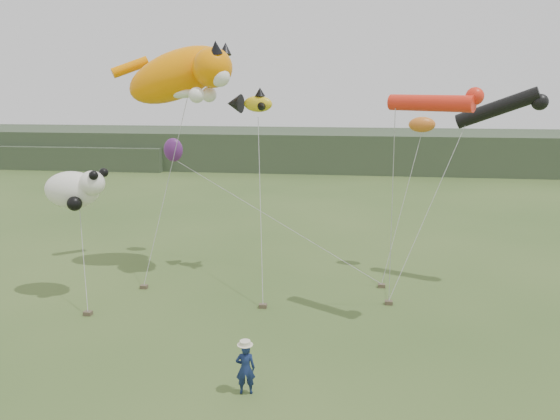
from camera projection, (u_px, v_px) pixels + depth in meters
The scene contains 9 objects.
ground at pixel (274, 360), 18.03m from camera, with size 120.00×120.00×0.00m, color #385123.
headland at pixel (303, 150), 61.21m from camera, with size 90.00×13.00×4.00m.
festival_attendant at pixel (245, 369), 15.92m from camera, with size 0.57×0.38×1.58m, color #13214A.
sandbag_anchors at pixel (255, 298), 23.08m from camera, with size 12.19×4.87×0.16m.
cat_kite at pixel (184, 74), 24.92m from camera, with size 6.31×3.37×3.72m.
fish_kite at pixel (249, 103), 24.92m from camera, with size 2.33×1.55×1.17m.
tube_kites at pixel (480, 105), 21.59m from camera, with size 6.81×6.57×1.86m.
panda_kite at pixel (75, 189), 22.64m from camera, with size 2.73×1.77×1.70m.
misc_kites at pixel (274, 140), 27.07m from camera, with size 13.55×1.74×2.46m.
Camera 1 is at (2.37, -16.32, 8.83)m, focal length 35.00 mm.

